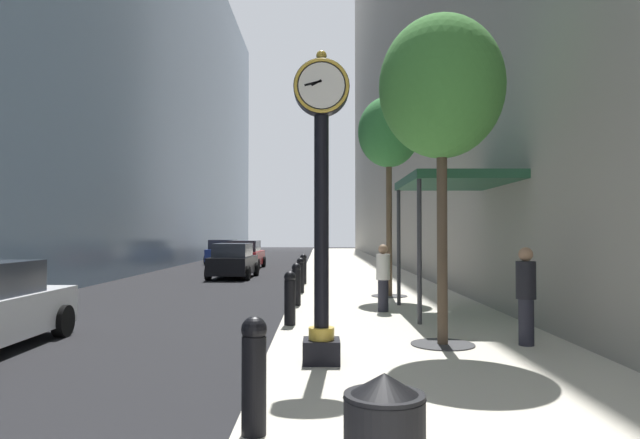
{
  "coord_description": "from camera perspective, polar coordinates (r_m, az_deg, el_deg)",
  "views": [
    {
      "loc": [
        0.86,
        -1.83,
        2.08
      ],
      "look_at": [
        0.8,
        21.91,
        2.64
      ],
      "focal_mm": 32.05,
      "sensor_mm": 36.0,
      "label": 1
    }
  ],
  "objects": [
    {
      "name": "bollard_fourth",
      "position": [
        15.42,
        -2.23,
        -6.37
      ],
      "size": [
        0.25,
        0.25,
        1.14
      ],
      "color": "black",
      "rests_on": "sidewalk_right"
    },
    {
      "name": "bollard_nearest",
      "position": [
        5.72,
        -6.46,
        -14.95
      ],
      "size": [
        0.25,
        0.25,
        1.14
      ],
      "color": "black",
      "rests_on": "sidewalk_right"
    },
    {
      "name": "sidewalk_right",
      "position": [
        31.95,
        3.38,
        -4.97
      ],
      "size": [
        5.3,
        80.0,
        0.14
      ],
      "primitive_type": "cube",
      "color": "beige",
      "rests_on": "ground"
    },
    {
      "name": "street_tree_mid_near",
      "position": [
        17.94,
        7.04,
        8.48
      ],
      "size": [
        1.9,
        1.9,
        6.16
      ],
      "color": "#333335",
      "rests_on": "sidewalk_right"
    },
    {
      "name": "street_tree_near",
      "position": [
        10.46,
        12.18,
        12.65
      ],
      "size": [
        2.18,
        2.18,
        5.76
      ],
      "color": "#333335",
      "rests_on": "sidewalk_right"
    },
    {
      "name": "bollard_fifth",
      "position": [
        18.68,
        -1.81,
        -5.49
      ],
      "size": [
        0.25,
        0.25,
        1.14
      ],
      "color": "black",
      "rests_on": "sidewalk_right"
    },
    {
      "name": "storefront_awning",
      "position": [
        14.2,
        13.21,
        3.53
      ],
      "size": [
        2.4,
        3.6,
        3.3
      ],
      "color": "#235138",
      "rests_on": "sidewalk_right"
    },
    {
      "name": "car_red_near",
      "position": [
        33.67,
        -7.34,
        -3.53
      ],
      "size": [
        2.11,
        4.2,
        1.65
      ],
      "color": "#AD191E",
      "rests_on": "ground"
    },
    {
      "name": "bollard_sixth",
      "position": [
        21.95,
        -1.51,
        -4.88
      ],
      "size": [
        0.25,
        0.25,
        1.14
      ],
      "color": "black",
      "rests_on": "sidewalk_right"
    },
    {
      "name": "bollard_third",
      "position": [
        12.17,
        -2.87,
        -7.71
      ],
      "size": [
        0.25,
        0.25,
        1.14
      ],
      "color": "black",
      "rests_on": "sidewalk_right"
    },
    {
      "name": "building_block_left",
      "position": [
        36.12,
        -22.72,
        15.48
      ],
      "size": [
        9.0,
        80.0,
        24.97
      ],
      "color": "#758EA8",
      "rests_on": "ground"
    },
    {
      "name": "car_black_far",
      "position": [
        26.69,
        -8.51,
        -4.14
      ],
      "size": [
        2.05,
        4.05,
        1.61
      ],
      "color": "black",
      "rests_on": "ground"
    },
    {
      "name": "car_blue_trailing",
      "position": [
        39.29,
        -9.49,
        -3.22
      ],
      "size": [
        2.16,
        4.08,
        1.63
      ],
      "color": "navy",
      "rests_on": "ground"
    },
    {
      "name": "pedestrian_walking",
      "position": [
        10.56,
        20.03,
        -6.94
      ],
      "size": [
        0.47,
        0.47,
        1.69
      ],
      "color": "#23232D",
      "rests_on": "sidewalk_right"
    },
    {
      "name": "street_clock",
      "position": [
        8.58,
        0.3,
        2.95
      ],
      "size": [
        0.84,
        0.55,
        4.7
      ],
      "color": "black",
      "rests_on": "sidewalk_right"
    },
    {
      "name": "pedestrian_by_clock",
      "position": [
        14.25,
        6.48,
        -5.63
      ],
      "size": [
        0.46,
        0.46,
        1.66
      ],
      "color": "#23232D",
      "rests_on": "sidewalk_right"
    },
    {
      "name": "ground_plane",
      "position": [
        28.92,
        -1.56,
        -5.49
      ],
      "size": [
        110.0,
        110.0,
        0.0
      ],
      "primitive_type": "plane",
      "color": "black",
      "rests_on": "ground"
    }
  ]
}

